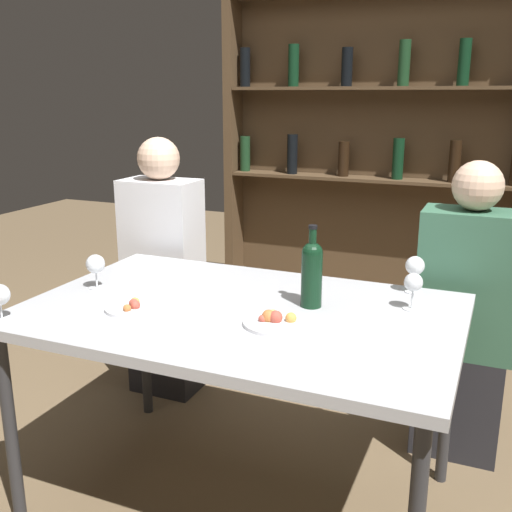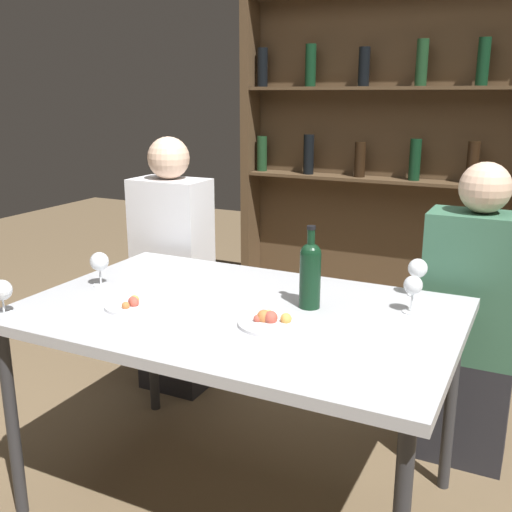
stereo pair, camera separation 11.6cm
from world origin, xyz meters
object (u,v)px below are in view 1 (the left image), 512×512
wine_glass_2 (95,265)px  seated_person_right (464,322)px  food_plate_0 (133,307)px  food_plate_1 (276,321)px  wine_glass_3 (413,284)px  wine_bottle (312,271)px  seated_person_left (163,275)px  wine_glass_1 (415,267)px

wine_glass_2 → seated_person_right: (1.28, 0.66, -0.27)m
food_plate_0 → food_plate_1: (0.49, 0.06, 0.00)m
wine_glass_3 → seated_person_right: seated_person_right is taller
wine_bottle → seated_person_right: size_ratio=0.23×
wine_glass_2 → food_plate_0: wine_glass_2 is taller
food_plate_1 → seated_person_right: bearing=54.5°
seated_person_left → seated_person_right: bearing=0.0°
wine_glass_2 → wine_bottle: bearing=8.9°
wine_glass_3 → wine_glass_1: bearing=97.0°
wine_glass_3 → food_plate_1: wine_glass_3 is taller
seated_person_left → seated_person_right: seated_person_left is taller
wine_bottle → food_plate_1: (-0.05, -0.21, -0.11)m
seated_person_left → seated_person_right: size_ratio=1.04×
food_plate_0 → seated_person_right: bearing=38.2°
wine_glass_2 → food_plate_1: (0.75, -0.08, -0.08)m
wine_glass_1 → wine_glass_2: 1.18m
seated_person_left → food_plate_1: bearing=-40.4°
wine_bottle → food_plate_1: bearing=-103.8°
wine_bottle → wine_glass_2: wine_bottle is taller
wine_glass_1 → food_plate_0: (-0.85, -0.56, -0.09)m
wine_glass_1 → food_plate_1: wine_glass_1 is taller
wine_bottle → wine_glass_2: bearing=-171.1°
food_plate_0 → wine_bottle: bearing=26.3°
wine_bottle → wine_glass_2: 0.81m
food_plate_1 → seated_person_right: seated_person_right is taller
food_plate_0 → food_plate_1: food_plate_1 is taller
wine_bottle → food_plate_0: (-0.55, -0.27, -0.12)m
wine_bottle → seated_person_right: 0.78m
wine_glass_3 → food_plate_1: 0.49m
wine_glass_2 → wine_glass_3: size_ratio=1.02×
wine_glass_2 → food_plate_0: bearing=-29.2°
food_plate_0 → seated_person_right: (1.02, 0.81, -0.19)m
food_plate_0 → seated_person_left: seated_person_left is taller
food_plate_1 → wine_bottle: bearing=76.2°
wine_glass_1 → wine_glass_2: size_ratio=1.05×
food_plate_1 → seated_person_left: 1.16m
wine_bottle → wine_glass_1: size_ratio=2.07×
wine_bottle → seated_person_right: seated_person_right is taller
wine_bottle → wine_glass_1: wine_bottle is taller
food_plate_1 → seated_person_left: (-0.87, 0.74, -0.16)m
food_plate_0 → wine_glass_1: bearing=33.3°
wine_glass_1 → food_plate_1: 0.61m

